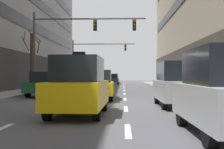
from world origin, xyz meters
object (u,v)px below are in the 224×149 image
object	(u,v)px
car_parked_1	(177,84)
car_driving_3	(46,84)
taxi_driving_4	(79,86)
car_driving_5	(63,82)
traffic_signal_0	(73,35)
car_driving_1	(80,80)
car_driving_0	(113,79)
taxi_driving_2	(97,85)
street_tree_0	(32,60)
traffic_signal_1	(92,54)

from	to	relation	value
car_parked_1	car_driving_3	bearing A→B (deg)	140.53
taxi_driving_4	car_driving_5	distance (m)	15.03
car_driving_5	taxi_driving_4	bearing A→B (deg)	-76.52
traffic_signal_0	car_driving_1	bearing A→B (deg)	95.33
car_driving_0	taxi_driving_2	xyz separation A→B (m)	(-0.00, -27.90, 0.06)
car_driving_0	taxi_driving_4	bearing A→B (deg)	-90.09
car_driving_1	traffic_signal_0	world-z (taller)	traffic_signal_0
car_driving_1	taxi_driving_2	world-z (taller)	taxi_driving_2
taxi_driving_2	car_driving_5	xyz separation A→B (m)	(-3.56, 7.91, -0.05)
car_driving_0	car_parked_1	world-z (taller)	car_parked_1
street_tree_0	car_driving_1	bearing A→B (deg)	71.84
traffic_signal_1	taxi_driving_2	bearing A→B (deg)	-83.63
street_tree_0	traffic_signal_1	bearing A→B (deg)	78.75
taxi_driving_4	street_tree_0	world-z (taller)	street_tree_0
car_driving_1	taxi_driving_4	world-z (taller)	taxi_driving_4
car_parked_1	street_tree_0	size ratio (longest dim) A/B	0.83
taxi_driving_2	car_driving_5	bearing A→B (deg)	114.20
taxi_driving_4	traffic_signal_0	xyz separation A→B (m)	(-2.35, 13.07, 3.54)
car_driving_0	taxi_driving_4	size ratio (longest dim) A/B	0.98
car_driving_1	traffic_signal_1	xyz separation A→B (m)	(0.56, 8.44, 3.55)
traffic_signal_1	car_driving_1	bearing A→B (deg)	-93.80
car_driving_1	taxi_driving_2	distance (m)	17.03
car_driving_0	car_driving_1	bearing A→B (deg)	-106.72
taxi_driving_4	car_parked_1	size ratio (longest dim) A/B	1.03
taxi_driving_4	car_driving_1	bearing A→B (deg)	98.06
taxi_driving_2	street_tree_0	bearing A→B (deg)	127.62
car_driving_1	street_tree_0	xyz separation A→B (m)	(-2.84, -8.65, 1.84)
car_driving_1	car_driving_3	world-z (taller)	car_driving_1
taxi_driving_4	traffic_signal_1	bearing A→B (deg)	94.94
car_driving_1	car_driving_5	world-z (taller)	car_driving_1
car_driving_0	traffic_signal_0	xyz separation A→B (m)	(-2.41, -21.53, 3.79)
taxi_driving_2	car_parked_1	world-z (taller)	car_parked_1
taxi_driving_4	car_parked_1	distance (m)	5.03
taxi_driving_2	traffic_signal_0	world-z (taller)	traffic_signal_0
traffic_signal_0	street_tree_0	world-z (taller)	traffic_signal_0
taxi_driving_4	car_driving_5	bearing A→B (deg)	103.48
taxi_driving_4	traffic_signal_0	size ratio (longest dim) A/B	0.49
taxi_driving_2	taxi_driving_4	bearing A→B (deg)	-90.46
car_driving_3	traffic_signal_1	xyz separation A→B (m)	(0.77, 22.59, 3.57)
car_driving_5	car_driving_0	bearing A→B (deg)	79.91
car_driving_0	car_driving_5	xyz separation A→B (m)	(-3.56, -19.99, 0.01)
taxi_driving_2	car_parked_1	size ratio (longest dim) A/B	1.09
taxi_driving_2	street_tree_0	world-z (taller)	street_tree_0
car_driving_3	taxi_driving_4	size ratio (longest dim) A/B	1.01
taxi_driving_4	car_driving_0	bearing A→B (deg)	89.91
taxi_driving_4	car_driving_5	xyz separation A→B (m)	(-3.50, 14.61, -0.25)
taxi_driving_4	street_tree_0	distance (m)	16.06
car_driving_1	car_driving_3	size ratio (longest dim) A/B	1.03
taxi_driving_4	traffic_signal_1	size ratio (longest dim) A/B	0.49
taxi_driving_2	taxi_driving_4	size ratio (longest dim) A/B	1.06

